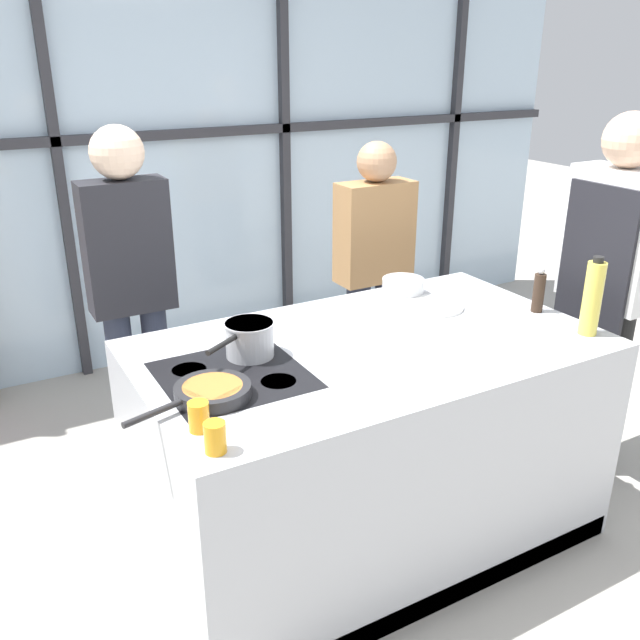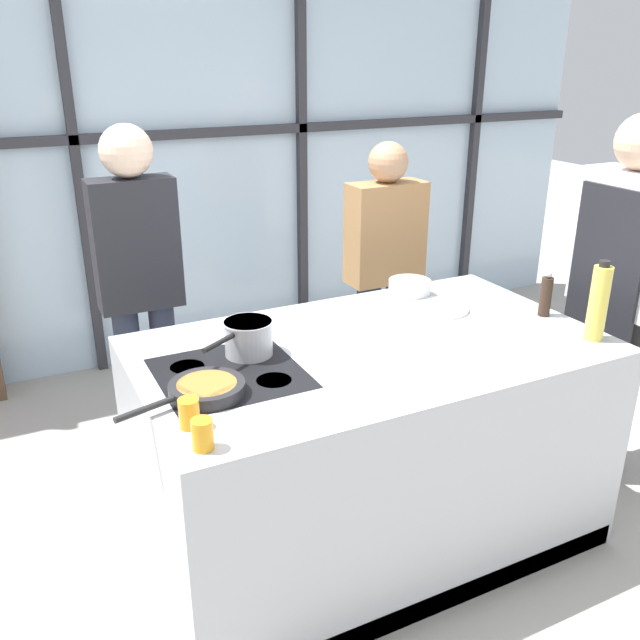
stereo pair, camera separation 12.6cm
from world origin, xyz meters
The scene contains 14 objects.
ground_plane centered at (0.00, 0.00, 0.00)m, with size 18.00×18.00×0.00m, color #ADA89E.
back_window_wall centered at (0.00, 2.34, 1.40)m, with size 6.40×0.10×2.80m.
demo_island centered at (0.00, 0.00, 0.47)m, with size 1.89×1.10×0.94m.
chef centered at (1.32, -0.07, 1.03)m, with size 0.25×0.46×1.80m.
spectator_far_left centered at (-0.70, 1.03, 1.02)m, with size 0.40×0.24×1.75m.
spectator_center_left centered at (0.70, 1.03, 0.89)m, with size 0.44×0.22×1.59m.
frying_pan centered at (-0.74, -0.13, 0.96)m, with size 0.47×0.27×0.04m.
saucepan centered at (-0.48, 0.12, 1.01)m, with size 0.32×0.24×0.14m.
white_plate centered at (0.47, 0.20, 0.95)m, with size 0.28×0.28×0.01m, color white.
mixing_bowl centered at (0.46, 0.42, 0.98)m, with size 0.20×0.20×0.08m.
oil_bottle centered at (0.84, -0.37, 1.10)m, with size 0.08×0.08×0.34m.
pepper_grinder centered at (0.85, -0.07, 1.03)m, with size 0.05×0.05×0.21m.
juice_glass_near centered at (-0.84, -0.45, 0.99)m, with size 0.07×0.07×0.10m, color orange.
juice_glass_far centered at (-0.84, -0.31, 0.99)m, with size 0.07×0.07×0.10m, color orange.
Camera 1 is at (-1.42, -2.10, 2.05)m, focal length 38.00 mm.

